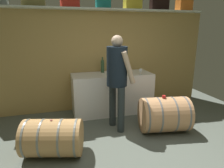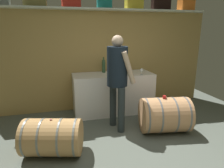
# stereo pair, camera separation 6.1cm
# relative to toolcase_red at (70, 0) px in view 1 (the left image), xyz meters

# --- Properties ---
(ground_plane) EXTENTS (6.26, 8.12, 0.02)m
(ground_plane) POSITION_rel_toolcase_red_xyz_m (0.65, -1.70, -2.38)
(ground_plane) COLOR #555D53
(back_wall_panel) EXTENTS (5.06, 0.10, 2.20)m
(back_wall_panel) POSITION_rel_toolcase_red_xyz_m (0.65, 0.15, -1.27)
(back_wall_panel) COLOR tan
(back_wall_panel) RESTS_ON ground
(high_shelf_board) EXTENTS (4.65, 0.40, 0.03)m
(high_shelf_board) POSITION_rel_toolcase_red_xyz_m (0.65, 0.00, -0.16)
(high_shelf_board) COLOR silver
(high_shelf_board) RESTS_ON back_wall_panel
(toolcase_red) EXTENTS (0.37, 0.27, 0.29)m
(toolcase_red) POSITION_rel_toolcase_red_xyz_m (0.00, 0.00, 0.00)
(toolcase_red) COLOR red
(toolcase_red) RESTS_ON high_shelf_board
(toolcase_teal) EXTENTS (0.31, 0.22, 0.29)m
(toolcase_teal) POSITION_rel_toolcase_red_xyz_m (0.68, 0.00, 0.00)
(toolcase_teal) COLOR #197C7A
(toolcase_teal) RESTS_ON high_shelf_board
(toolcase_yellow) EXTENTS (0.37, 0.22, 0.25)m
(toolcase_yellow) POSITION_rel_toolcase_red_xyz_m (1.34, 0.00, -0.02)
(toolcase_yellow) COLOR gold
(toolcase_yellow) RESTS_ON high_shelf_board
(toolcase_black) EXTENTS (0.41, 0.21, 0.30)m
(toolcase_black) POSITION_rel_toolcase_red_xyz_m (1.98, 0.00, 0.01)
(toolcase_black) COLOR black
(toolcase_black) RESTS_ON high_shelf_board
(toolcase_orange) EXTENTS (0.34, 0.23, 0.33)m
(toolcase_orange) POSITION_rel_toolcase_red_xyz_m (2.63, 0.00, 0.02)
(toolcase_orange) COLOR orange
(toolcase_orange) RESTS_ON high_shelf_board
(work_cabinet) EXTENTS (1.74, 0.67, 0.88)m
(work_cabinet) POSITION_rel_toolcase_red_xyz_m (0.81, -0.24, -1.93)
(work_cabinet) COLOR white
(work_cabinet) RESTS_ON ground
(wine_bottle_green) EXTENTS (0.08, 0.08, 0.34)m
(wine_bottle_green) POSITION_rel_toolcase_red_xyz_m (0.64, -0.05, -1.34)
(wine_bottle_green) COLOR #325234
(wine_bottle_green) RESTS_ON work_cabinet
(wine_glass) EXTENTS (0.07, 0.07, 0.13)m
(wine_glass) POSITION_rel_toolcase_red_xyz_m (1.37, -0.49, -1.40)
(wine_glass) COLOR white
(wine_glass) RESTS_ON work_cabinet
(wine_barrel_near) EXTENTS (0.94, 0.76, 0.64)m
(wine_barrel_near) POSITION_rel_toolcase_red_xyz_m (1.47, -1.37, -2.06)
(wine_barrel_near) COLOR tan
(wine_barrel_near) RESTS_ON ground
(wine_barrel_far) EXTENTS (0.95, 0.74, 0.56)m
(wine_barrel_far) POSITION_rel_toolcase_red_xyz_m (-0.48, -1.59, -2.10)
(wine_barrel_far) COLOR tan
(wine_barrel_far) RESTS_ON ground
(tasting_cup) EXTENTS (0.06, 0.06, 0.05)m
(tasting_cup) POSITION_rel_toolcase_red_xyz_m (1.44, -1.37, -1.71)
(tasting_cup) COLOR red
(tasting_cup) RESTS_ON wine_barrel_near
(winemaker_pouring) EXTENTS (0.48, 0.55, 1.72)m
(winemaker_pouring) POSITION_rel_toolcase_red_xyz_m (0.68, -1.04, -1.32)
(winemaker_pouring) COLOR #273032
(winemaker_pouring) RESTS_ON ground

